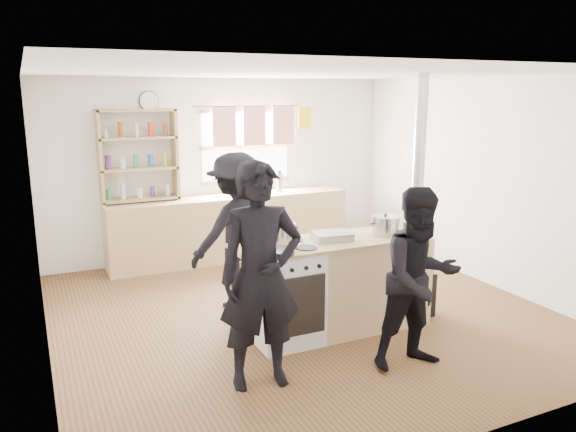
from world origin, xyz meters
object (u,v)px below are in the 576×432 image
object	(u,v)px
stockpot_stove	(283,231)
skillet_greens	(277,251)
person_near_right	(420,279)
bread_board	(414,228)
roast_tray	(332,235)
flue_heater	(414,255)
stockpot_counter	(385,225)
person_near_left	(261,276)
person_far	(237,231)
cooking_island	(339,285)
thermos	(280,182)

from	to	relation	value
stockpot_stove	skillet_greens	bearing A→B (deg)	-121.45
skillet_greens	person_near_right	distance (m)	1.24
bread_board	person_near_right	distance (m)	1.01
roast_tray	flue_heater	distance (m)	1.04
roast_tray	stockpot_counter	world-z (taller)	stockpot_counter
skillet_greens	flue_heater	xyz separation A→B (m)	(1.67, 0.23, -0.30)
stockpot_stove	person_near_left	xyz separation A→B (m)	(-0.59, -0.85, -0.10)
stockpot_counter	person_far	bearing A→B (deg)	138.63
cooking_island	thermos	bearing A→B (deg)	77.54
thermos	flue_heater	bearing A→B (deg)	-83.86
bread_board	skillet_greens	bearing A→B (deg)	-176.58
cooking_island	skillet_greens	size ratio (longest dim) A/B	4.55
stockpot_counter	person_far	world-z (taller)	person_far
roast_tray	person_near_right	distance (m)	1.03
cooking_island	stockpot_counter	xyz separation A→B (m)	(0.50, -0.02, 0.56)
cooking_island	roast_tray	bearing A→B (deg)	161.14
stockpot_stove	person_near_right	xyz separation A→B (m)	(0.74, -1.14, -0.23)
bread_board	person_near_left	distance (m)	1.96
thermos	cooking_island	xyz separation A→B (m)	(-0.61, -2.77, -0.58)
flue_heater	person_near_left	world-z (taller)	flue_heater
thermos	cooking_island	bearing A→B (deg)	-102.46
roast_tray	person_far	size ratio (longest dim) A/B	0.24
bread_board	person_near_right	world-z (taller)	person_near_right
stockpot_counter	flue_heater	distance (m)	0.55
stockpot_stove	flue_heater	xyz separation A→B (m)	(1.42, -0.18, -0.36)
person_near_left	person_near_right	distance (m)	1.37
thermos	person_near_left	world-z (taller)	person_near_left
skillet_greens	person_near_left	bearing A→B (deg)	-127.42
roast_tray	flue_heater	xyz separation A→B (m)	(0.99, -0.01, -0.31)
thermos	cooking_island	size ratio (longest dim) A/B	0.15
roast_tray	skillet_greens	bearing A→B (deg)	-160.71
stockpot_counter	thermos	bearing A→B (deg)	87.76
flue_heater	person_far	distance (m)	1.90
stockpot_counter	flue_heater	xyz separation A→B (m)	(0.41, 0.03, -0.37)
skillet_greens	stockpot_counter	xyz separation A→B (m)	(1.27, 0.19, 0.06)
stockpot_stove	person_near_right	world-z (taller)	person_near_right
skillet_greens	flue_heater	distance (m)	1.72
skillet_greens	stockpot_counter	size ratio (longest dim) A/B	1.56
cooking_island	stockpot_stove	world-z (taller)	stockpot_stove
cooking_island	roast_tray	world-z (taller)	roast_tray
stockpot_counter	person_near_right	xyz separation A→B (m)	(-0.28, -0.92, -0.24)
flue_heater	person_near_right	distance (m)	1.18
stockpot_stove	bread_board	world-z (taller)	stockpot_stove
thermos	stockpot_counter	distance (m)	2.79
stockpot_counter	flue_heater	world-z (taller)	flue_heater
stockpot_counter	flue_heater	bearing A→B (deg)	4.65
cooking_island	person_far	xyz separation A→B (m)	(-0.68, 1.02, 0.38)
thermos	flue_heater	xyz separation A→B (m)	(0.30, -2.76, -0.39)
cooking_island	person_near_left	world-z (taller)	person_near_left
cooking_island	stockpot_stove	bearing A→B (deg)	159.13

